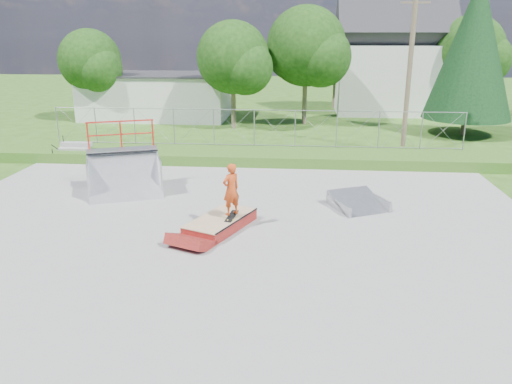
# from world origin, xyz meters

# --- Properties ---
(ground) EXTENTS (120.00, 120.00, 0.00)m
(ground) POSITION_xyz_m (0.00, 0.00, 0.00)
(ground) COLOR #2C4F16
(ground) RESTS_ON ground
(concrete_pad) EXTENTS (20.00, 16.00, 0.04)m
(concrete_pad) POSITION_xyz_m (0.00, 0.00, 0.02)
(concrete_pad) COLOR gray
(concrete_pad) RESTS_ON ground
(grass_berm) EXTENTS (24.00, 3.00, 0.50)m
(grass_berm) POSITION_xyz_m (0.00, 9.50, 0.25)
(grass_berm) COLOR #2C4F16
(grass_berm) RESTS_ON ground
(grind_box) EXTENTS (2.12, 2.81, 0.38)m
(grind_box) POSITION_xyz_m (-0.16, 0.69, 0.19)
(grind_box) COLOR maroon
(grind_box) RESTS_ON concrete_pad
(quarter_pipe) EXTENTS (3.25, 3.02, 2.62)m
(quarter_pipe) POSITION_xyz_m (-4.26, 3.87, 1.31)
(quarter_pipe) COLOR #96999D
(quarter_pipe) RESTS_ON concrete_pad
(flat_bank_ramp) EXTENTS (2.18, 2.23, 0.49)m
(flat_bank_ramp) POSITION_xyz_m (4.30, 2.94, 0.25)
(flat_bank_ramp) COLOR #96999D
(flat_bank_ramp) RESTS_ON concrete_pad
(skateboard) EXTENTS (0.37, 0.82, 0.13)m
(skateboard) POSITION_xyz_m (0.19, 0.68, 0.42)
(skateboard) COLOR black
(skateboard) RESTS_ON grind_box
(skater) EXTENTS (0.69, 0.68, 1.61)m
(skater) POSITION_xyz_m (0.19, 0.68, 1.22)
(skater) COLOR #C03F16
(skater) RESTS_ON grind_box
(concrete_stairs) EXTENTS (1.50, 1.60, 0.80)m
(concrete_stairs) POSITION_xyz_m (-8.50, 8.70, 0.40)
(concrete_stairs) COLOR gray
(concrete_stairs) RESTS_ON ground
(chain_link_fence) EXTENTS (20.00, 0.06, 1.80)m
(chain_link_fence) POSITION_xyz_m (0.00, 10.50, 1.40)
(chain_link_fence) COLOR gray
(chain_link_fence) RESTS_ON grass_berm
(utility_building_flat) EXTENTS (10.00, 6.00, 3.00)m
(utility_building_flat) POSITION_xyz_m (-8.00, 22.00, 1.50)
(utility_building_flat) COLOR silver
(utility_building_flat) RESTS_ON ground
(gable_house) EXTENTS (8.40, 6.08, 8.94)m
(gable_house) POSITION_xyz_m (9.00, 26.00, 3.84)
(gable_house) COLOR silver
(gable_house) RESTS_ON ground
(utility_pole) EXTENTS (0.24, 0.24, 8.00)m
(utility_pole) POSITION_xyz_m (7.50, 12.00, 4.00)
(utility_pole) COLOR brown
(utility_pole) RESTS_ON ground
(tree_left_near) EXTENTS (4.76, 4.48, 6.65)m
(tree_left_near) POSITION_xyz_m (-1.75, 17.83, 4.24)
(tree_left_near) COLOR brown
(tree_left_near) RESTS_ON ground
(tree_center) EXTENTS (5.44, 5.12, 7.60)m
(tree_center) POSITION_xyz_m (2.78, 19.81, 4.85)
(tree_center) COLOR brown
(tree_center) RESTS_ON ground
(tree_left_far) EXTENTS (4.42, 4.16, 6.18)m
(tree_left_far) POSITION_xyz_m (-11.77, 19.85, 3.94)
(tree_left_far) COLOR brown
(tree_left_far) RESTS_ON ground
(tree_right_far) EXTENTS (5.10, 4.80, 7.12)m
(tree_right_far) POSITION_xyz_m (14.27, 23.82, 4.54)
(tree_right_far) COLOR brown
(tree_right_far) RESTS_ON ground
(tree_back_mid) EXTENTS (4.08, 3.84, 5.70)m
(tree_back_mid) POSITION_xyz_m (5.21, 27.86, 3.63)
(tree_back_mid) COLOR brown
(tree_back_mid) RESTS_ON ground
(conifer_tree) EXTENTS (5.04, 5.04, 9.10)m
(conifer_tree) POSITION_xyz_m (12.00, 17.00, 5.05)
(conifer_tree) COLOR brown
(conifer_tree) RESTS_ON ground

